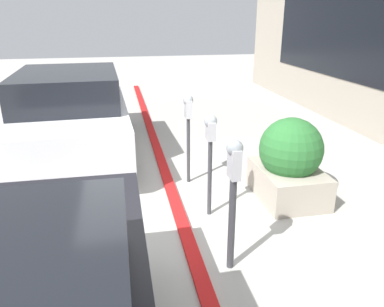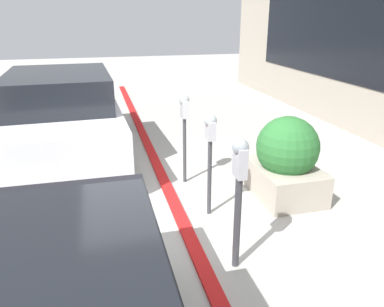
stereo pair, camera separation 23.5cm
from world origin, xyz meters
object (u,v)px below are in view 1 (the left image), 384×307
planter_box (290,163)px  parked_car_middle (72,112)px  parking_meter_nearest (233,183)px  parking_meter_middle (188,117)px  parking_meter_second (210,141)px

planter_box → parked_car_middle: 4.03m
parking_meter_nearest → parking_meter_middle: 2.17m
parking_meter_second → parking_meter_middle: bearing=4.0°
parking_meter_middle → planter_box: (-0.82, -1.28, -0.50)m
parking_meter_nearest → parking_meter_second: size_ratio=1.04×
parked_car_middle → parking_meter_middle: bearing=-134.7°
parking_meter_nearest → parking_meter_middle: size_ratio=1.01×
parking_meter_second → planter_box: bearing=-78.9°
parking_meter_nearest → parked_car_middle: (3.88, 1.88, -0.16)m
parking_meter_second → parking_meter_nearest: bearing=177.4°
planter_box → parking_meter_middle: bearing=57.3°
parking_meter_nearest → parking_meter_second: parking_meter_nearest is taller
parking_meter_nearest → parking_meter_second: 1.12m
parking_meter_nearest → planter_box: 1.89m
parking_meter_second → planter_box: size_ratio=1.14×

